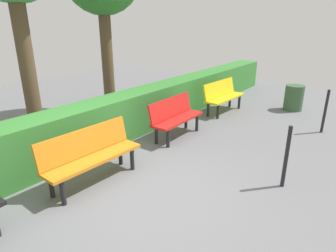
# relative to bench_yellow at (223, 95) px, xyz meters

# --- Properties ---
(ground_plane) EXTENTS (18.53, 18.53, 0.00)m
(ground_plane) POSITION_rel_bench_yellow_xyz_m (4.41, 0.69, -0.48)
(ground_plane) COLOR slate
(bench_yellow) EXTENTS (1.51, 0.54, 0.86)m
(bench_yellow) POSITION_rel_bench_yellow_xyz_m (0.00, 0.00, 0.00)
(bench_yellow) COLOR yellow
(bench_yellow) RESTS_ON ground_plane
(bench_red) EXTENTS (1.45, 0.50, 0.86)m
(bench_red) POSITION_rel_bench_yellow_xyz_m (2.27, 0.02, -0.00)
(bench_red) COLOR red
(bench_red) RESTS_ON ground_plane
(bench_orange) EXTENTS (1.65, 0.53, 0.86)m
(bench_orange) POSITION_rel_bench_yellow_xyz_m (4.62, 0.08, 0.00)
(bench_orange) COLOR orange
(bench_orange) RESTS_ON ground_plane
(hedge_row) EXTENTS (14.53, 0.67, 0.93)m
(hedge_row) POSITION_rel_bench_yellow_xyz_m (3.38, -0.89, -0.01)
(hedge_row) COLOR #387F33
(hedge_row) RESTS_ON ground_plane
(railing_post_near) EXTENTS (0.06, 0.06, 1.00)m
(railing_post_near) POSITION_rel_bench_yellow_xyz_m (0.04, 2.58, 0.02)
(railing_post_near) COLOR black
(railing_post_near) RESTS_ON ground_plane
(railing_post_mid) EXTENTS (0.06, 0.06, 1.00)m
(railing_post_mid) POSITION_rel_bench_yellow_xyz_m (2.94, 2.58, 0.02)
(railing_post_mid) COLOR black
(railing_post_mid) RESTS_ON ground_plane
(trash_bin) EXTENTS (0.51, 0.51, 0.71)m
(trash_bin) POSITION_rel_bench_yellow_xyz_m (-1.39, 1.53, -0.13)
(trash_bin) COLOR #385938
(trash_bin) RESTS_ON ground_plane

